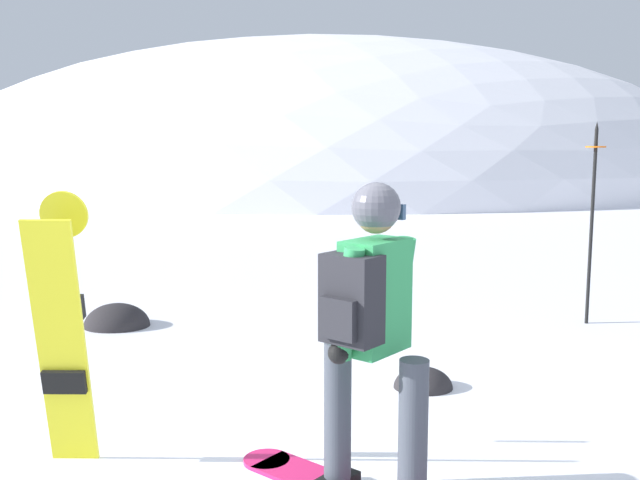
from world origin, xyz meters
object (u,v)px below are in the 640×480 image
(spare_snowboard, at_px, (62,331))
(rock_mid, at_px, (117,326))
(snowboarder_main, at_px, (371,338))
(rock_dark, at_px, (423,388))
(piste_marker_near, at_px, (592,210))

(spare_snowboard, distance_m, rock_mid, 3.37)
(snowboarder_main, bearing_deg, rock_dark, 74.02)
(snowboarder_main, distance_m, rock_dark, 2.11)
(spare_snowboard, relative_size, piste_marker_near, 0.77)
(snowboarder_main, bearing_deg, rock_mid, 123.78)
(snowboarder_main, relative_size, spare_snowboard, 1.05)
(rock_dark, bearing_deg, spare_snowboard, -148.80)
(piste_marker_near, distance_m, rock_dark, 3.07)
(piste_marker_near, relative_size, rock_mid, 3.10)
(spare_snowboard, distance_m, rock_dark, 2.79)
(spare_snowboard, distance_m, piste_marker_near, 5.47)
(piste_marker_near, bearing_deg, rock_dark, -134.84)
(piste_marker_near, bearing_deg, spare_snowboard, -141.62)
(spare_snowboard, height_order, rock_dark, spare_snowboard)
(piste_marker_near, bearing_deg, snowboarder_main, -123.32)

